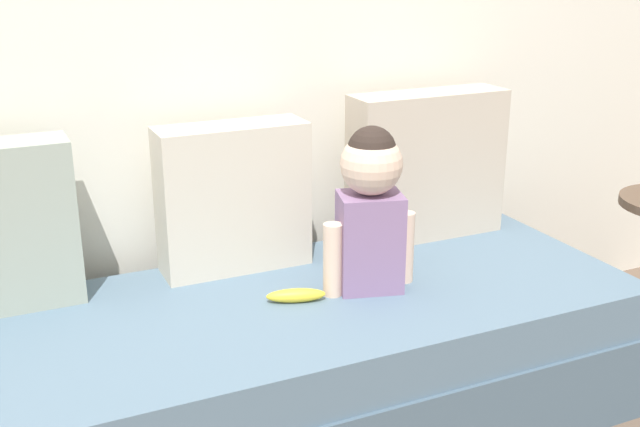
# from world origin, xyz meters

# --- Properties ---
(back_wall) EXTENTS (5.44, 0.10, 2.29)m
(back_wall) POSITION_xyz_m (0.00, 0.53, 1.14)
(back_wall) COLOR silver
(back_wall) RESTS_ON ground
(couch) EXTENTS (2.24, 0.81, 0.42)m
(couch) POSITION_xyz_m (0.00, 0.00, 0.21)
(couch) COLOR #495F70
(couch) RESTS_ON ground
(throw_pillow_center) EXTENTS (0.46, 0.16, 0.46)m
(throw_pillow_center) POSITION_xyz_m (0.00, 0.30, 0.65)
(throw_pillow_center) COLOR beige
(throw_pillow_center) RESTS_ON couch
(throw_pillow_right) EXTENTS (0.55, 0.16, 0.50)m
(throw_pillow_right) POSITION_xyz_m (0.69, 0.30, 0.68)
(throw_pillow_right) COLOR #C1B29E
(throw_pillow_right) RESTS_ON couch
(toddler) EXTENTS (0.29, 0.18, 0.49)m
(toddler) POSITION_xyz_m (0.31, -0.01, 0.69)
(toddler) COLOR gray
(toddler) RESTS_ON couch
(banana) EXTENTS (0.18, 0.09, 0.04)m
(banana) POSITION_xyz_m (0.07, -0.01, 0.44)
(banana) COLOR yellow
(banana) RESTS_ON couch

